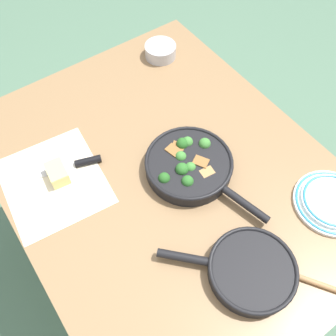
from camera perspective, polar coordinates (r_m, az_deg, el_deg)
name	(u,v)px	position (r m, az deg, el deg)	size (l,w,h in m)	color
ground_plane	(168,256)	(1.90, 0.00, -13.22)	(14.00, 14.00, 0.00)	#51755B
dining_table_red	(168,184)	(1.27, 0.00, -2.49)	(1.25, 0.97, 0.78)	olive
skillet_broccoli	(189,165)	(1.18, 3.26, 0.53)	(0.43, 0.28, 0.07)	black
skillet_eggs	(251,270)	(1.06, 12.46, -14.97)	(0.32, 0.31, 0.05)	black
wooden_spoon	(298,277)	(1.11, 19.24, -15.36)	(0.32, 0.23, 0.02)	#A87A4C
parchment_sheet	(54,182)	(1.24, -17.03, -2.00)	(0.36, 0.33, 0.00)	beige
grater_knife	(72,165)	(1.24, -14.42, 0.37)	(0.11, 0.27, 0.02)	silver
cheese_block	(57,173)	(1.22, -16.50, -0.79)	(0.09, 0.06, 0.05)	#EFD67A
dinner_plate_stack	(332,202)	(1.24, 23.66, -4.71)	(0.23, 0.23, 0.03)	white
prep_bowl_steel	(160,51)	(1.55, -1.16, 17.42)	(0.12, 0.12, 0.05)	#B7B7BC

